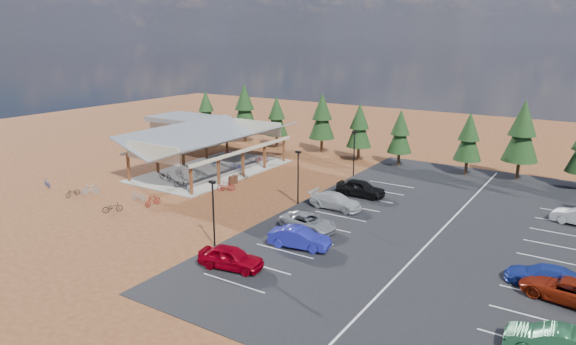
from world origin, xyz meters
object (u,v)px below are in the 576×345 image
Objects in this scene: car_0 at (231,257)px; car_7 at (544,275)px; bike_0 at (165,175)px; bike_8 at (73,192)px; bike_1 at (179,172)px; bike_2 at (215,163)px; outbuilding at (189,129)px; lamp_post_2 at (354,150)px; bike_5 at (200,173)px; car_5 at (553,341)px; bike_6 at (236,165)px; bike_16 at (243,175)px; car_2 at (308,222)px; car_4 at (361,188)px; car_3 at (336,201)px; bike_4 at (181,184)px; bike_12 at (112,207)px; lamp_post_1 at (298,174)px; lamp_post_0 at (213,209)px; bike_15 at (226,186)px; bike_3 at (229,153)px; bike_pavilion at (211,139)px; car_1 at (299,238)px; bike_10 at (47,183)px; car_6 at (565,289)px; bike_11 at (153,200)px; trash_bin_1 at (235,179)px; bike_7 at (262,159)px; trash_bin_0 at (231,181)px; bike_9 at (90,189)px; bike_13 at (138,196)px.

car_7 is at bearing -75.09° from car_0.
bike_8 is at bearing 162.93° from bike_0.
bike_1 reaches higher than bike_2.
outbuilding is 29.29m from lamp_post_2.
bike_5 is 40.13m from car_5.
bike_6 is at bearing -125.00° from car_5.
car_2 is (14.28, -9.72, 0.31)m from bike_16.
bike_1 is 20.65m from car_4.
car_2 is 0.99× the size of car_3.
bike_1 is at bearing -49.88° from bike_16.
bike_6 is (3.67, 7.91, -0.04)m from bike_0.
bike_4 is 8.66m from bike_12.
car_4 is at bearing -60.62° from bike_1.
lamp_post_1 is 3.08× the size of bike_6.
outbuilding is 36.08m from car_3.
lamp_post_0 is at bearing -99.03° from car_5.
car_2 is (4.31, 6.64, -2.25)m from lamp_post_0.
bike_5 is (1.85, -4.81, 0.03)m from bike_2.
car_7 is (34.71, -12.44, 0.17)m from bike_6.
car_7 is at bearing 82.56° from bike_16.
bike_15 is at bearing 97.77° from car_3.
lamp_post_2 is 18.17m from bike_3.
bike_pavilion is 8.39m from bike_4.
car_1 is at bearing -110.20° from car_5.
lamp_post_1 is at bearing 125.00° from bike_10.
lamp_post_2 is 29.97m from car_6.
bike_4 is at bearing -131.68° from lamp_post_2.
bike_1 is 9.97m from bike_11.
car_1 is at bearing -35.65° from outbuilding.
trash_bin_1 is 12.76m from bike_3.
trash_bin_1 is 0.51× the size of bike_1.
bike_7 is 22.62m from bike_8.
bike_10 is at bearing 111.79° from car_3.
car_0 is at bearing -178.42° from car_3.
bike_11 is 0.36× the size of car_2.
trash_bin_0 is 1.00× the size of trash_bin_1.
bike_6 is (-12.93, 18.94, -2.44)m from lamp_post_0.
trash_bin_1 is at bearing -100.80° from bike_9.
bike_4 is 0.40× the size of car_5.
bike_7 is at bearing -122.67° from car_7.
bike_8 is 7.02m from bike_13.
bike_5 reaches higher than bike_3.
car_0 is (21.50, -26.16, 0.27)m from bike_3.
car_1 is 16.55m from car_7.
bike_11 is at bearing 106.21° from car_2.
car_0 reaches higher than bike_8.
lamp_post_1 is at bearing -107.94° from bike_12.
bike_pavilion is 6.11m from bike_16.
car_6 is at bearing 74.19° from bike_13.
lamp_post_1 is 11.18m from bike_16.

